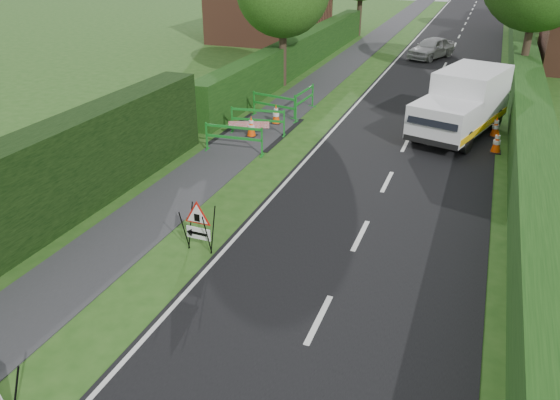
# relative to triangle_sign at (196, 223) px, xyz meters

# --- Properties ---
(ground) EXTENTS (120.00, 120.00, 0.00)m
(ground) POSITION_rel_triangle_sign_xyz_m (0.91, -2.44, -0.77)
(ground) COLOR #254F16
(ground) RESTS_ON ground
(road_surface) EXTENTS (6.00, 90.00, 0.02)m
(road_surface) POSITION_rel_triangle_sign_xyz_m (3.41, 32.56, -0.77)
(road_surface) COLOR black
(road_surface) RESTS_ON ground
(footpath) EXTENTS (2.00, 90.00, 0.02)m
(footpath) POSITION_rel_triangle_sign_xyz_m (-2.09, 32.56, -0.77)
(footpath) COLOR #2D2D30
(footpath) RESTS_ON ground
(hedge_west_far) EXTENTS (1.00, 24.00, 1.80)m
(hedge_west_far) POSITION_rel_triangle_sign_xyz_m (-4.09, 19.56, -0.77)
(hedge_west_far) COLOR #14380F
(hedge_west_far) RESTS_ON ground
(hedge_east) EXTENTS (1.20, 50.00, 1.50)m
(hedge_east) POSITION_rel_triangle_sign_xyz_m (7.41, 13.56, -0.77)
(hedge_east) COLOR #14380F
(hedge_east) RESTS_ON ground
(triangle_sign) EXTENTS (0.78, 0.78, 1.11)m
(triangle_sign) POSITION_rel_triangle_sign_xyz_m (0.00, 0.00, 0.00)
(triangle_sign) COLOR black
(triangle_sign) RESTS_ON ground
(works_van) EXTENTS (3.32, 5.42, 2.32)m
(works_van) POSITION_rel_triangle_sign_xyz_m (5.07, 10.90, 0.46)
(works_van) COLOR silver
(works_van) RESTS_ON ground
(traffic_cone_0) EXTENTS (0.38, 0.38, 0.79)m
(traffic_cone_0) POSITION_rel_triangle_sign_xyz_m (6.40, 9.39, -0.38)
(traffic_cone_0) COLOR black
(traffic_cone_0) RESTS_ON ground
(traffic_cone_1) EXTENTS (0.38, 0.38, 0.79)m
(traffic_cone_1) POSITION_rel_triangle_sign_xyz_m (6.33, 11.14, -0.38)
(traffic_cone_1) COLOR black
(traffic_cone_1) RESTS_ON ground
(traffic_cone_2) EXTENTS (0.38, 0.38, 0.79)m
(traffic_cone_2) POSITION_rel_triangle_sign_xyz_m (6.06, 12.70, -0.38)
(traffic_cone_2) COLOR black
(traffic_cone_2) RESTS_ON ground
(traffic_cone_3) EXTENTS (0.38, 0.38, 0.79)m
(traffic_cone_3) POSITION_rel_triangle_sign_xyz_m (-2.09, 7.96, -0.38)
(traffic_cone_3) COLOR black
(traffic_cone_3) RESTS_ON ground
(traffic_cone_4) EXTENTS (0.38, 0.38, 0.79)m
(traffic_cone_4) POSITION_rel_triangle_sign_xyz_m (-1.78, 9.70, -0.38)
(traffic_cone_4) COLOR black
(traffic_cone_4) RESTS_ON ground
(ped_barrier_0) EXTENTS (2.08, 0.50, 1.00)m
(ped_barrier_0) POSITION_rel_triangle_sign_xyz_m (-1.95, 6.18, -0.14)
(ped_barrier_0) COLOR #167B21
(ped_barrier_0) RESTS_ON ground
(ped_barrier_1) EXTENTS (2.09, 0.63, 1.00)m
(ped_barrier_1) POSITION_rel_triangle_sign_xyz_m (-1.96, 8.27, -0.14)
(ped_barrier_1) COLOR #167B21
(ped_barrier_1) RESTS_ON ground
(ped_barrier_2) EXTENTS (2.09, 0.75, 1.00)m
(ped_barrier_2) POSITION_rel_triangle_sign_xyz_m (-2.08, 10.28, -0.14)
(ped_barrier_2) COLOR #167B21
(ped_barrier_2) RESTS_ON ground
(ped_barrier_3) EXTENTS (0.48, 2.08, 1.00)m
(ped_barrier_3) POSITION_rel_triangle_sign_xyz_m (-1.23, 11.48, -0.14)
(ped_barrier_3) COLOR #167B21
(ped_barrier_3) RESTS_ON ground
(redwhite_plank) EXTENTS (1.43, 0.52, 0.25)m
(redwhite_plank) POSITION_rel_triangle_sign_xyz_m (-2.17, 7.93, -0.77)
(redwhite_plank) COLOR red
(redwhite_plank) RESTS_ON ground
(hatchback_car) EXTENTS (2.77, 3.90, 1.23)m
(hatchback_car) POSITION_rel_triangle_sign_xyz_m (2.37, 24.92, -0.15)
(hatchback_car) COLOR silver
(hatchback_car) RESTS_ON ground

